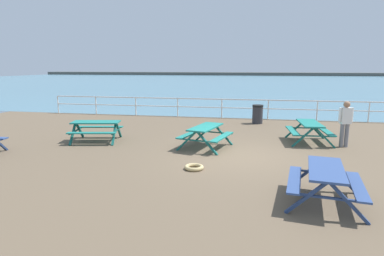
{
  "coord_description": "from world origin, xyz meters",
  "views": [
    {
      "loc": [
        0.54,
        -10.38,
        2.88
      ],
      "look_at": [
        -1.53,
        0.27,
        0.8
      ],
      "focal_mm": 30.31,
      "sensor_mm": 36.0,
      "label": 1
    }
  ],
  "objects_px": {
    "picnic_table_mid_centre": "(326,176)",
    "litter_bin": "(258,114)",
    "picnic_table_far_left": "(309,128)",
    "picnic_table_near_left": "(206,132)",
    "picnic_table_far_right": "(96,126)",
    "visitor": "(345,121)"
  },
  "relations": [
    {
      "from": "picnic_table_mid_centre",
      "to": "litter_bin",
      "type": "relative_size",
      "value": 2.1
    },
    {
      "from": "picnic_table_far_left",
      "to": "litter_bin",
      "type": "distance_m",
      "value": 4.34
    },
    {
      "from": "picnic_table_near_left",
      "to": "picnic_table_far_right",
      "type": "height_order",
      "value": "same"
    },
    {
      "from": "picnic_table_far_left",
      "to": "visitor",
      "type": "distance_m",
      "value": 1.28
    },
    {
      "from": "litter_bin",
      "to": "visitor",
      "type": "bearing_deg",
      "value": -55.27
    },
    {
      "from": "picnic_table_far_right",
      "to": "litter_bin",
      "type": "distance_m",
      "value": 8.09
    },
    {
      "from": "picnic_table_mid_centre",
      "to": "litter_bin",
      "type": "bearing_deg",
      "value": 16.13
    },
    {
      "from": "picnic_table_far_left",
      "to": "picnic_table_near_left",
      "type": "bearing_deg",
      "value": 108.54
    },
    {
      "from": "picnic_table_mid_centre",
      "to": "picnic_table_far_right",
      "type": "distance_m",
      "value": 8.74
    },
    {
      "from": "visitor",
      "to": "picnic_table_far_left",
      "type": "bearing_deg",
      "value": 52.47
    },
    {
      "from": "picnic_table_mid_centre",
      "to": "picnic_table_far_left",
      "type": "distance_m",
      "value": 5.79
    },
    {
      "from": "picnic_table_near_left",
      "to": "picnic_table_far_left",
      "type": "distance_m",
      "value": 4.06
    },
    {
      "from": "picnic_table_near_left",
      "to": "picnic_table_mid_centre",
      "type": "distance_m",
      "value": 5.32
    },
    {
      "from": "litter_bin",
      "to": "picnic_table_far_left",
      "type": "bearing_deg",
      "value": -63.85
    },
    {
      "from": "picnic_table_far_left",
      "to": "litter_bin",
      "type": "relative_size",
      "value": 1.99
    },
    {
      "from": "visitor",
      "to": "picnic_table_near_left",
      "type": "bearing_deg",
      "value": 87.84
    },
    {
      "from": "picnic_table_far_left",
      "to": "picnic_table_far_right",
      "type": "xyz_separation_m",
      "value": [
        -8.08,
        -1.33,
        0.0
      ]
    },
    {
      "from": "picnic_table_far_left",
      "to": "visitor",
      "type": "bearing_deg",
      "value": -116.89
    },
    {
      "from": "litter_bin",
      "to": "picnic_table_far_right",
      "type": "bearing_deg",
      "value": -139.73
    },
    {
      "from": "picnic_table_near_left",
      "to": "picnic_table_far_right",
      "type": "relative_size",
      "value": 1.03
    },
    {
      "from": "picnic_table_near_left",
      "to": "litter_bin",
      "type": "relative_size",
      "value": 2.22
    },
    {
      "from": "picnic_table_far_right",
      "to": "visitor",
      "type": "relative_size",
      "value": 1.24
    }
  ]
}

